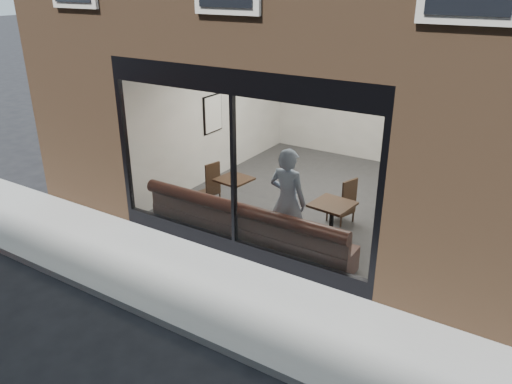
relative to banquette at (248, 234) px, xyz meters
The scene contains 21 objects.
ground 2.46m from the banquette, 90.00° to the right, with size 120.00×120.00×0.00m, color black.
sidewalk_near 1.47m from the banquette, 90.00° to the right, with size 40.00×2.00×0.01m, color gray.
kerb_near 2.51m from the banquette, 90.00° to the right, with size 40.00×0.10×0.12m, color gray.
host_building_pier_left 6.84m from the banquette, 124.05° to the left, with size 2.50×12.00×3.20m, color brown.
host_building_backfill 8.66m from the banquette, 90.00° to the left, with size 5.00×6.00×3.20m, color brown.
cafe_floor 2.56m from the banquette, 90.00° to the left, with size 6.00×6.00×0.00m, color #2D2D30.
cafe_ceiling 3.91m from the banquette, 90.00° to the left, with size 6.00×6.00×0.00m, color white.
cafe_wall_back 5.71m from the banquette, 90.00° to the left, with size 5.00×5.00×0.00m, color beige.
cafe_wall_left 3.82m from the banquette, 134.32° to the left, with size 6.00×6.00×0.00m, color beige.
cafe_wall_right 3.82m from the banquette, 45.68° to the left, with size 6.00×6.00×0.00m, color beige.
storefront_kick 0.41m from the banquette, 90.00° to the right, with size 5.00×0.10×0.30m, color black.
storefront_header 2.80m from the banquette, 90.00° to the right, with size 5.00×0.10×0.40m, color black.
storefront_mullion 1.38m from the banquette, 90.00° to the right, with size 0.06×0.10×2.50m, color black.
storefront_glass 1.39m from the banquette, 90.00° to the right, with size 4.80×4.80×0.00m, color white.
banquette is the anchor object (origin of this frame).
person 1.00m from the banquette, 20.11° to the left, with size 0.69×0.45×1.88m, color #899EBD.
cafe_table_left 1.47m from the banquette, 134.25° to the left, with size 0.62×0.62×0.04m, color #321C13.
cafe_table_right 1.60m from the banquette, 37.72° to the left, with size 0.68×0.68×0.04m, color #321C13.
cafe_chair_left 2.05m from the banquette, 147.46° to the left, with size 0.37×0.37×0.04m, color #321C13.
cafe_chair_right 2.03m from the banquette, 59.59° to the left, with size 0.40×0.40×0.04m, color #321C13.
wall_poster 3.65m from the banquette, 136.27° to the left, with size 0.02×0.60×0.81m, color white.
Camera 1 is at (4.32, -4.14, 4.42)m, focal length 35.00 mm.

